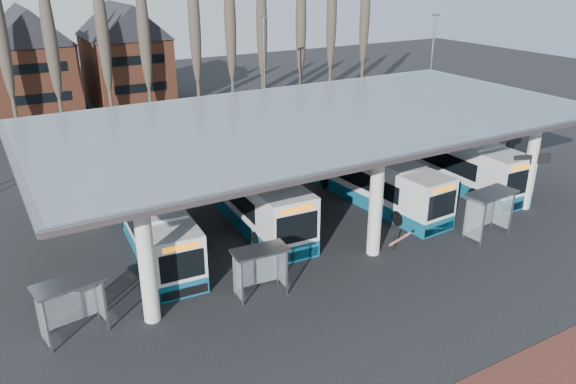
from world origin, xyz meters
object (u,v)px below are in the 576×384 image
bus_2 (371,178)px  shelter_0 (69,296)px  bus_0 (153,223)px  bus_3 (447,158)px  shelter_1 (259,261)px  shelter_2 (488,204)px  bus_1 (248,191)px

bus_2 → shelter_0: 20.09m
bus_0 → shelter_0: bearing=-128.2°
bus_2 → bus_3: (6.96, 0.36, 0.10)m
shelter_1 → shelter_2: shelter_2 is taller
bus_0 → shelter_0: 7.87m
shelter_0 → bus_1: bearing=21.9°
bus_3 → shelter_1: 19.47m
bus_0 → shelter_0: (-5.30, -5.81, 0.38)m
bus_1 → bus_2: (7.93, -1.73, -0.11)m
bus_1 → shelter_2: bearing=-38.0°
bus_0 → shelter_2: (16.47, -8.02, 0.53)m
shelter_0 → shelter_2: size_ratio=0.95×
bus_2 → shelter_0: bus_2 is taller
bus_2 → shelter_1: 12.97m
bus_1 → bus_0: bearing=-167.0°
shelter_0 → shelter_2: shelter_2 is taller
bus_0 → bus_2: bearing=1.4°
shelter_0 → shelter_2: (21.77, -2.21, 0.15)m
bus_0 → bus_3: (21.09, -0.33, 0.17)m
shelter_2 → bus_3: bearing=53.9°
bus_0 → bus_1: bus_1 is taller
bus_3 → shelter_0: (-26.38, -5.48, 0.21)m
shelter_1 → shelter_2: 13.74m
bus_3 → shelter_1: bearing=-158.1°
bus_1 → bus_2: 8.12m
bus_1 → shelter_0: bus_1 is taller
bus_2 → bus_3: size_ratio=0.94×
bus_3 → shelter_2: 8.98m
bus_2 → shelter_2: (2.35, -7.34, 0.46)m
bus_0 → bus_3: bearing=3.3°
shelter_0 → shelter_1: size_ratio=1.09×
bus_1 → shelter_2: size_ratio=4.13×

